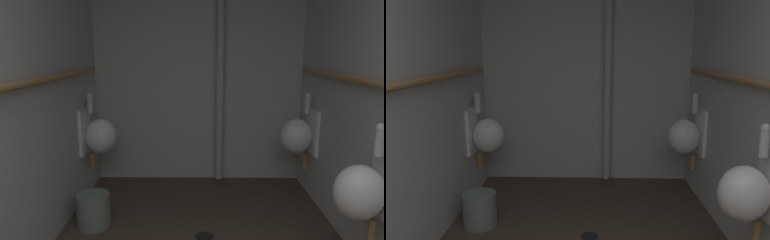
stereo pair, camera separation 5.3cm
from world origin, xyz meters
TOP-DOWN VIEW (x-y plane):
  - wall_back at (0.00, 3.88)m, footprint 2.36×0.06m
  - urinal_left_mid at (-0.97, 3.32)m, footprint 0.32×0.30m
  - urinal_right_mid at (0.97, 1.95)m, footprint 0.32×0.30m
  - urinal_right_far at (0.97, 3.34)m, footprint 0.32×0.30m
  - supply_pipe_left at (-1.06, 1.96)m, footprint 0.06×3.19m
  - standpipe_back_wall at (0.23, 3.77)m, footprint 0.08×0.08m
  - floor_drain at (0.04, 2.53)m, footprint 0.14×0.14m
  - waste_bin at (-0.87, 2.69)m, footprint 0.27×0.27m

SIDE VIEW (x-z plane):
  - floor_drain at x=0.04m, z-range 0.00..0.01m
  - waste_bin at x=-0.87m, z-range 0.00..0.28m
  - urinal_left_mid at x=-0.97m, z-range 0.25..1.01m
  - urinal_right_mid at x=0.97m, z-range 0.25..1.01m
  - urinal_right_far at x=0.97m, z-range 0.25..1.01m
  - supply_pipe_left at x=-1.06m, z-range 1.22..1.28m
  - wall_back at x=0.00m, z-range 0.00..2.63m
  - standpipe_back_wall at x=0.23m, z-range 0.02..2.61m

